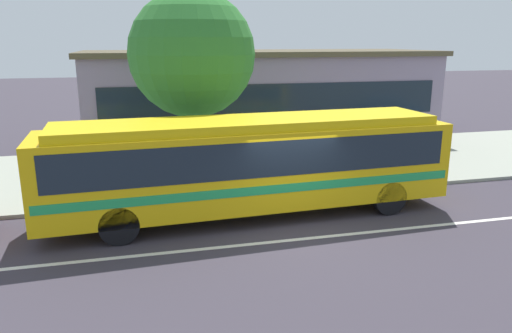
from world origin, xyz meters
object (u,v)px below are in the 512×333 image
pedestrian_waiting_near_sign (100,163)px  bus_stop_sign (380,137)px  pedestrian_walking_along_curb (264,154)px  transit_bus (251,160)px  pedestrian_standing_by_tree (337,158)px  street_tree_near_stop (192,54)px

pedestrian_waiting_near_sign → bus_stop_sign: size_ratio=0.69×
pedestrian_walking_along_curb → transit_bus: bearing=-111.6°
transit_bus → bus_stop_sign: bearing=21.5°
pedestrian_waiting_near_sign → pedestrian_walking_along_curb: bearing=3.5°
pedestrian_walking_along_curb → pedestrian_standing_by_tree: size_ratio=1.01×
transit_bus → street_tree_near_stop: (-1.10, 3.94, 2.84)m
transit_bus → pedestrian_standing_by_tree: transit_bus is taller
transit_bus → street_tree_near_stop: street_tree_near_stop is taller
street_tree_near_stop → bus_stop_sign: bearing=-17.1°
pedestrian_waiting_near_sign → street_tree_near_stop: street_tree_near_stop is taller
pedestrian_standing_by_tree → street_tree_near_stop: (-4.63, 1.89, 3.44)m
pedestrian_waiting_near_sign → bus_stop_sign: bearing=-5.1°
street_tree_near_stop → pedestrian_waiting_near_sign: bearing=-161.3°
transit_bus → pedestrian_walking_along_curb: transit_bus is taller
pedestrian_walking_along_curb → bus_stop_sign: bus_stop_sign is taller
pedestrian_standing_by_tree → bus_stop_sign: (1.60, -0.03, 0.66)m
pedestrian_standing_by_tree → bus_stop_sign: 1.73m
pedestrian_walking_along_curb → pedestrian_standing_by_tree: 2.54m
pedestrian_walking_along_curb → street_tree_near_stop: size_ratio=0.25×
street_tree_near_stop → pedestrian_walking_along_curb: bearing=-17.2°
pedestrian_standing_by_tree → pedestrian_walking_along_curb: bearing=153.0°
pedestrian_waiting_near_sign → pedestrian_walking_along_curb: (5.56, 0.34, -0.07)m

